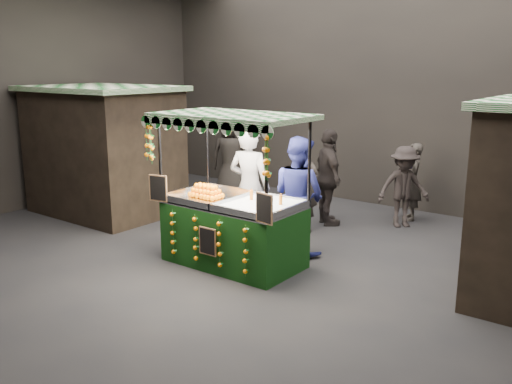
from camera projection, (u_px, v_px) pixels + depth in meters
The scene contains 11 objects.
ground at pixel (242, 271), 8.26m from camera, with size 12.00×12.00×0.00m, color black.
market_hall at pixel (240, 37), 7.49m from camera, with size 12.10×10.10×5.05m.
neighbour_stall_left at pixel (104, 150), 11.33m from camera, with size 3.00×2.20×2.60m.
juice_stall at pixel (233, 219), 8.39m from camera, with size 2.39×1.41×2.32m.
vendor_grey at pixel (250, 187), 9.29m from camera, with size 0.81×0.61×2.02m.
vendor_blue at pixel (299, 195), 8.90m from camera, with size 1.06×0.90×1.92m.
shopper_0 at pixel (302, 188), 10.03m from camera, with size 0.70×0.57×1.65m.
shopper_2 at pixel (328, 177), 10.48m from camera, with size 1.12×1.04×1.85m.
shopper_3 at pixel (404, 187), 10.37m from camera, with size 1.11×1.10×1.54m.
shopper_4 at pixel (231, 156), 12.77m from camera, with size 1.08×0.91×1.89m.
shopper_6 at pixel (412, 182), 10.85m from camera, with size 0.60×0.67×1.53m.
Camera 1 is at (4.86, -6.07, 3.02)m, focal length 38.77 mm.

